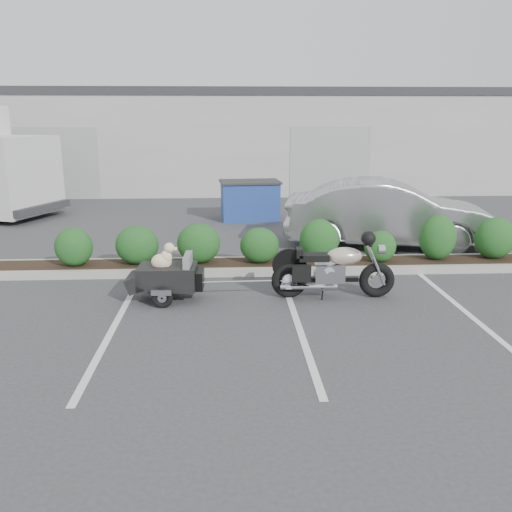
{
  "coord_description": "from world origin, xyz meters",
  "views": [
    {
      "loc": [
        0.19,
        -8.21,
        3.0
      ],
      "look_at": [
        0.64,
        0.41,
        0.75
      ],
      "focal_mm": 38.0,
      "sensor_mm": 36.0,
      "label": 1
    }
  ],
  "objects_px": {
    "motorcycle": "(333,270)",
    "sedan": "(388,214)",
    "pet_trailer": "(167,276)",
    "dumpster": "(250,200)"
  },
  "relations": [
    {
      "from": "motorcycle",
      "to": "sedan",
      "type": "height_order",
      "value": "sedan"
    },
    {
      "from": "pet_trailer",
      "to": "sedan",
      "type": "distance_m",
      "value": 5.94
    },
    {
      "from": "sedan",
      "to": "dumpster",
      "type": "bearing_deg",
      "value": 51.24
    },
    {
      "from": "motorcycle",
      "to": "sedan",
      "type": "bearing_deg",
      "value": 63.26
    },
    {
      "from": "sedan",
      "to": "pet_trailer",
      "type": "bearing_deg",
      "value": 138.03
    },
    {
      "from": "dumpster",
      "to": "pet_trailer",
      "type": "bearing_deg",
      "value": -107.94
    },
    {
      "from": "sedan",
      "to": "motorcycle",
      "type": "bearing_deg",
      "value": 162.44
    },
    {
      "from": "dumpster",
      "to": "motorcycle",
      "type": "bearing_deg",
      "value": -86.13
    },
    {
      "from": "pet_trailer",
      "to": "dumpster",
      "type": "xyz_separation_m",
      "value": [
        1.67,
        7.2,
        0.16
      ]
    },
    {
      "from": "motorcycle",
      "to": "sedan",
      "type": "xyz_separation_m",
      "value": [
        1.96,
        3.59,
        0.3
      ]
    }
  ]
}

